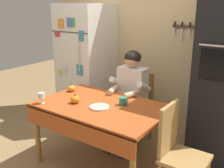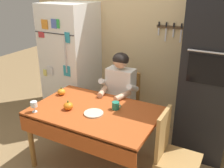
{
  "view_description": "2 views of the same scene",
  "coord_description": "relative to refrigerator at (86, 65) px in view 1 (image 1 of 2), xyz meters",
  "views": [
    {
      "loc": [
        1.68,
        -2.07,
        1.81
      ],
      "look_at": [
        0.04,
        0.24,
        0.95
      ],
      "focal_mm": 43.15,
      "sensor_mm": 36.0,
      "label": 1
    },
    {
      "loc": [
        1.36,
        -2.04,
        2.08
      ],
      "look_at": [
        0.11,
        0.29,
        1.0
      ],
      "focal_mm": 40.81,
      "sensor_mm": 36.0,
      "label": 2
    }
  ],
  "objects": [
    {
      "name": "coffee_mug",
      "position": [
        1.15,
        -0.73,
        -0.12
      ],
      "size": [
        0.11,
        0.08,
        0.09
      ],
      "color": "#237F66",
      "rests_on": "dining_table"
    },
    {
      "name": "pumpkin_large",
      "position": [
        0.68,
        -0.99,
        -0.12
      ],
      "size": [
        0.11,
        0.11,
        0.11
      ],
      "color": "orange",
      "rests_on": "dining_table"
    },
    {
      "name": "refrigerator",
      "position": [
        0.0,
        0.0,
        0.0
      ],
      "size": [
        0.68,
        0.71,
        1.8
      ],
      "color": "white",
      "rests_on": "ground"
    },
    {
      "name": "chair_behind_person",
      "position": [
        0.95,
        -0.09,
        -0.39
      ],
      "size": [
        0.4,
        0.4,
        0.93
      ],
      "color": "#9E6B33",
      "rests_on": "ground"
    },
    {
      "name": "pumpkin_medium",
      "position": [
        0.36,
        -0.71,
        -0.12
      ],
      "size": [
        0.1,
        0.1,
        0.1
      ],
      "color": "orange",
      "rests_on": "dining_table"
    },
    {
      "name": "serving_tray",
      "position": [
        0.99,
        -0.95,
        -0.15
      ],
      "size": [
        0.21,
        0.21,
        0.02
      ],
      "primitive_type": "cylinder",
      "color": "beige",
      "rests_on": "dining_table"
    },
    {
      "name": "dining_table",
      "position": [
        0.95,
        -0.88,
        -0.24
      ],
      "size": [
        1.4,
        0.9,
        0.74
      ],
      "color": "#9E6B33",
      "rests_on": "ground"
    },
    {
      "name": "ground_plane",
      "position": [
        0.95,
        -0.96,
        -0.9
      ],
      "size": [
        10.0,
        10.0,
        0.0
      ],
      "primitive_type": "plane",
      "color": "#93754C",
      "rests_on": "ground"
    },
    {
      "name": "wine_glass",
      "position": [
        0.39,
        -1.21,
        -0.07
      ],
      "size": [
        0.07,
        0.07,
        0.12
      ],
      "color": "white",
      "rests_on": "dining_table"
    },
    {
      "name": "seated_person",
      "position": [
        0.95,
        -0.28,
        -0.16
      ],
      "size": [
        0.47,
        0.55,
        1.25
      ],
      "color": "#38384C",
      "rests_on": "ground"
    },
    {
      "name": "back_wall_assembly",
      "position": [
        1.0,
        0.39,
        0.4
      ],
      "size": [
        3.7,
        0.13,
        2.6
      ],
      "color": "#D1B784",
      "rests_on": "ground"
    },
    {
      "name": "chair_right_side",
      "position": [
        1.85,
        -0.89,
        -0.39
      ],
      "size": [
        0.4,
        0.4,
        0.93
      ],
      "color": "tan",
      "rests_on": "ground"
    }
  ]
}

